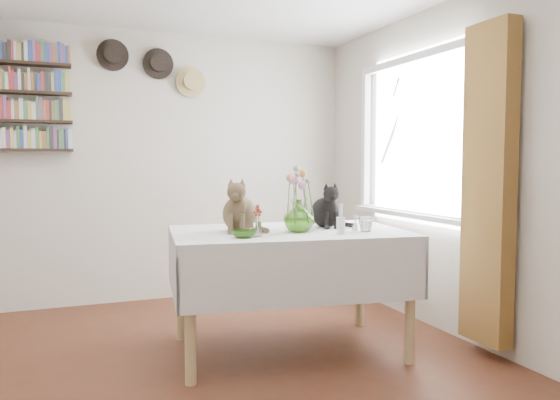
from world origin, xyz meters
name	(u,v)px	position (x,y,z in m)	size (l,w,h in m)	color
room	(199,171)	(0.00, 0.00, 1.25)	(4.08, 4.58, 2.58)	#59301B
window	(414,150)	(1.97, 0.80, 1.40)	(0.12, 1.52, 1.32)	white
curtain	(489,185)	(1.90, -0.12, 1.15)	(0.12, 0.38, 2.10)	brown
dining_table	(288,260)	(0.72, 0.47, 0.63)	(1.68, 1.21, 0.83)	white
tabby_cat	(239,204)	(0.40, 0.54, 1.02)	(0.24, 0.31, 0.37)	brown
black_cat	(326,204)	(1.04, 0.55, 1.00)	(0.22, 0.28, 0.32)	black
flower_vase	(299,216)	(0.76, 0.37, 0.94)	(0.21, 0.21, 0.22)	#7DC049
green_bowl	(244,234)	(0.33, 0.23, 0.86)	(0.15, 0.15, 0.05)	#7DC049
drinking_glass	(366,224)	(1.18, 0.22, 0.88)	(0.10, 0.10, 0.10)	white
candlestick	(341,224)	(0.96, 0.16, 0.90)	(0.05, 0.05, 0.20)	white
berry_jar	(257,220)	(0.43, 0.27, 0.93)	(0.06, 0.06, 0.22)	white
porcelain_figurine	(356,224)	(1.15, 0.30, 0.88)	(0.05, 0.05, 0.10)	white
flower_bouquet	(299,181)	(0.76, 0.37, 1.17)	(0.17, 0.13, 0.39)	#4C7233
bookshelf_unit	(8,96)	(-1.10, 2.16, 1.84)	(1.00, 0.16, 0.91)	#312116
wall_hats	(155,67)	(0.12, 2.19, 2.17)	(0.98, 0.09, 0.48)	black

